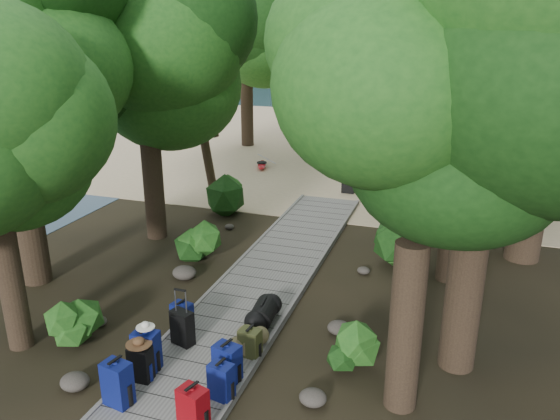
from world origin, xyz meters
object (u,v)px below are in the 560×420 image
(backpack_right_a, at_px, (193,407))
(backpack_right_c, at_px, (227,361))
(backpack_left_a, at_px, (117,381))
(lone_suitcase_on_sand, at_px, (348,183))
(suitcase_on_boardwalk, at_px, (182,328))
(duffel_right_khaki, at_px, (248,341))
(sun_lounger, at_px, (437,181))
(backpack_right_b, at_px, (221,379))
(duffel_right_black, at_px, (264,313))
(backpack_left_c, at_px, (146,349))
(kayak, at_px, (262,164))
(backpack_right_d, at_px, (250,341))
(backpack_left_d, at_px, (182,315))
(backpack_left_b, at_px, (141,362))

(backpack_right_a, relative_size, backpack_right_c, 1.02)
(backpack_left_a, xyz_separation_m, lone_suitcase_on_sand, (1.07, 12.48, -0.15))
(suitcase_on_boardwalk, bearing_deg, backpack_left_a, -76.07)
(duffel_right_khaki, relative_size, sun_lounger, 0.31)
(duffel_right_khaki, bearing_deg, backpack_left_a, -155.15)
(suitcase_on_boardwalk, bearing_deg, sun_lounger, 90.80)
(duffel_right_khaki, bearing_deg, backpack_right_b, -117.14)
(duffel_right_black, bearing_deg, lone_suitcase_on_sand, 86.81)
(duffel_right_black, bearing_deg, duffel_right_khaki, -91.42)
(backpack_left_c, bearing_deg, duffel_right_black, 54.90)
(backpack_left_a, xyz_separation_m, backpack_right_a, (1.37, -0.12, -0.03))
(backpack_left_c, bearing_deg, suitcase_on_boardwalk, 75.95)
(backpack_left_a, distance_m, backpack_right_b, 1.61)
(backpack_right_c, relative_size, duffel_right_black, 0.99)
(backpack_right_b, distance_m, lone_suitcase_on_sand, 11.86)
(backpack_left_a, height_order, kayak, backpack_left_a)
(backpack_left_c, height_order, backpack_right_a, backpack_left_c)
(backpack_left_a, relative_size, backpack_right_d, 1.43)
(backpack_left_d, relative_size, backpack_right_d, 1.04)
(backpack_left_c, height_order, duffel_right_black, backpack_left_c)
(backpack_left_a, height_order, duffel_right_khaki, backpack_left_a)
(backpack_right_d, distance_m, sun_lounger, 12.37)
(backpack_left_c, xyz_separation_m, kayak, (-3.04, 13.94, -0.34))
(backpack_right_a, relative_size, suitcase_on_boardwalk, 1.12)
(backpack_left_b, bearing_deg, backpack_left_d, 92.88)
(backpack_left_a, xyz_separation_m, backpack_right_b, (1.47, 0.64, -0.07))
(backpack_left_a, bearing_deg, duffel_right_black, 76.84)
(duffel_right_khaki, height_order, duffel_right_black, duffel_right_black)
(backpack_left_b, bearing_deg, backpack_left_a, -92.04)
(backpack_right_a, bearing_deg, backpack_right_d, 103.72)
(backpack_left_c, xyz_separation_m, backpack_right_d, (1.53, 0.94, -0.11))
(backpack_left_a, relative_size, backpack_right_a, 1.09)
(backpack_left_c, xyz_separation_m, backpack_right_a, (1.42, -1.06, -0.02))
(backpack_left_a, relative_size, duffel_right_black, 1.09)
(backpack_right_b, relative_size, backpack_right_d, 1.19)
(duffel_right_black, xyz_separation_m, suitcase_on_boardwalk, (-1.18, -1.15, 0.10))
(backpack_left_c, xyz_separation_m, backpack_left_d, (-0.06, 1.38, -0.10))
(backpack_left_c, relative_size, duffel_right_khaki, 1.46)
(backpack_left_a, xyz_separation_m, backpack_left_b, (0.01, 0.64, -0.06))
(backpack_left_d, xyz_separation_m, suitcase_on_boardwalk, (0.27, -0.48, 0.04))
(backpack_left_b, height_order, sun_lounger, backpack_left_b)
(backpack_right_c, relative_size, lone_suitcase_on_sand, 1.03)
(backpack_left_d, bearing_deg, backpack_left_a, -75.51)
(duffel_right_khaki, relative_size, kayak, 0.18)
(sun_lounger, bearing_deg, lone_suitcase_on_sand, -156.28)
(backpack_right_c, xyz_separation_m, backpack_right_d, (0.09, 0.79, -0.08))
(backpack_left_a, bearing_deg, suitcase_on_boardwalk, 96.10)
(backpack_right_c, distance_m, lone_suitcase_on_sand, 11.41)
(backpack_left_c, xyz_separation_m, duffel_right_black, (1.38, 2.05, -0.16))
(backpack_right_b, distance_m, sun_lounger, 13.58)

